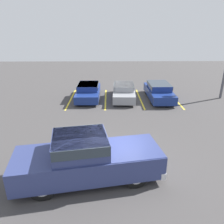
% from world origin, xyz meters
% --- Properties ---
extents(ground_plane, '(60.00, 60.00, 0.00)m').
position_xyz_m(ground_plane, '(0.00, 0.00, 0.00)').
color(ground_plane, '#423F3F').
extents(stall_stripe_a, '(0.12, 5.35, 0.01)m').
position_xyz_m(stall_stripe_a, '(-3.44, 9.33, 0.00)').
color(stall_stripe_a, yellow).
rests_on(stall_stripe_a, ground_plane).
extents(stall_stripe_b, '(0.12, 5.35, 0.01)m').
position_xyz_m(stall_stripe_b, '(-0.53, 9.33, 0.00)').
color(stall_stripe_b, yellow).
rests_on(stall_stripe_b, ground_plane).
extents(stall_stripe_c, '(0.12, 5.35, 0.01)m').
position_xyz_m(stall_stripe_c, '(2.37, 9.33, 0.00)').
color(stall_stripe_c, yellow).
rests_on(stall_stripe_c, ground_plane).
extents(stall_stripe_d, '(0.12, 5.35, 0.01)m').
position_xyz_m(stall_stripe_d, '(5.28, 9.33, 0.00)').
color(stall_stripe_d, yellow).
rests_on(stall_stripe_d, ground_plane).
extents(pickup_truck, '(5.94, 2.97, 1.91)m').
position_xyz_m(pickup_truck, '(-1.07, -0.86, 0.95)').
color(pickup_truck, navy).
rests_on(pickup_truck, ground_plane).
extents(parked_sedan_a, '(1.84, 4.37, 1.25)m').
position_xyz_m(parked_sedan_a, '(-1.96, 9.48, 0.67)').
color(parked_sedan_a, navy).
rests_on(parked_sedan_a, ground_plane).
extents(parked_sedan_b, '(1.94, 4.47, 1.24)m').
position_xyz_m(parked_sedan_b, '(0.99, 9.42, 0.66)').
color(parked_sedan_b, gray).
rests_on(parked_sedan_b, ground_plane).
extents(parked_sedan_c, '(1.83, 4.69, 1.31)m').
position_xyz_m(parked_sedan_c, '(3.91, 9.34, 0.70)').
color(parked_sedan_c, navy).
rests_on(parked_sedan_c, ground_plane).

